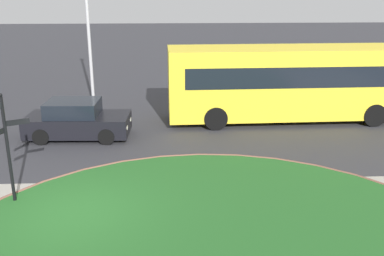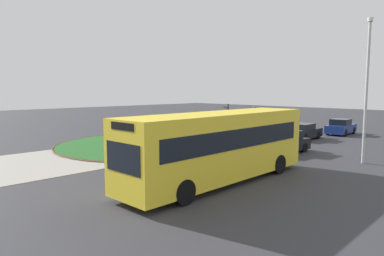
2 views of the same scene
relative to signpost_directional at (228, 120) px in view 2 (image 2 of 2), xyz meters
name	(u,v)px [view 2 (image 2 of 2)]	position (x,y,z in m)	size (l,w,h in m)	color
ground	(205,144)	(1.79, -0.84, -1.91)	(120.00, 120.00, 0.00)	#333338
sidewalk_paving	(188,141)	(1.79, -2.78, -1.90)	(32.00, 8.11, 0.02)	#9E998E
grass_island	(147,144)	(5.42, -3.69, -1.86)	(13.82, 13.82, 0.10)	#235B23
grass_kerb_ring	(147,144)	(5.42, -3.69, -1.85)	(14.13, 14.13, 0.11)	brown
signpost_directional	(228,120)	(0.00, 0.00, 0.00)	(0.88, 1.19, 3.20)	black
bollard_foreground	(221,134)	(-1.67, -2.11, -1.53)	(0.19, 0.19, 0.74)	black
railing_grass_edge	(199,129)	(-1.63, -4.91, -1.26)	(0.66, 3.64, 1.00)	black
bus_yellow	(219,145)	(9.77, 7.58, -0.14)	(10.88, 2.76, 3.29)	yellow
car_near_lane	(341,127)	(-12.07, 4.27, -1.21)	(4.22, 2.12, 1.52)	navy
car_far_lane	(284,143)	(0.69, 5.64, -1.20)	(4.13, 2.01, 1.53)	black
car_trailing	(303,132)	(-6.29, 3.32, -1.25)	(4.16, 1.98, 1.40)	black
lamppost_tall	(367,87)	(0.48, 10.78, 2.61)	(0.32, 0.32, 8.44)	#B7B7BC
planter_near_signpost	(249,134)	(-2.94, 0.00, -1.44)	(0.90, 0.90, 1.05)	#47423D
street_tree_bare	(256,121)	(-4.97, -0.68, -0.43)	(1.29, 1.42, 2.88)	#423323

